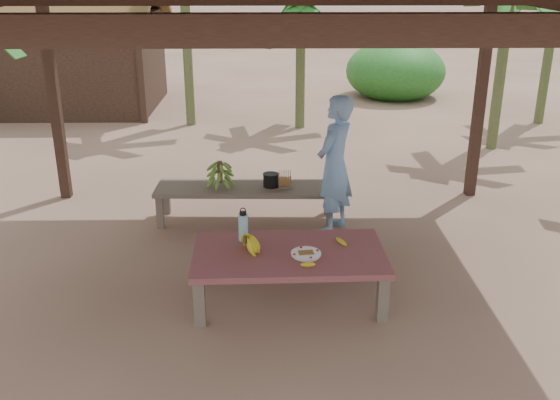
{
  "coord_description": "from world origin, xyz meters",
  "views": [
    {
      "loc": [
        0.01,
        -5.82,
        3.06
      ],
      "look_at": [
        0.11,
        0.04,
        0.8
      ],
      "focal_mm": 40.0,
      "sensor_mm": 36.0,
      "label": 1
    }
  ],
  "objects_px": {
    "work_table": "(289,258)",
    "water_flask": "(243,226)",
    "woman": "(335,165)",
    "ripe_banana_bunch": "(245,243)",
    "plate": "(306,254)",
    "cooking_pot": "(271,180)",
    "bench": "(245,191)"
  },
  "relations": [
    {
      "from": "water_flask",
      "to": "bench",
      "type": "bearing_deg",
      "value": 91.4
    },
    {
      "from": "plate",
      "to": "water_flask",
      "type": "distance_m",
      "value": 0.7
    },
    {
      "from": "water_flask",
      "to": "woman",
      "type": "distance_m",
      "value": 1.71
    },
    {
      "from": "work_table",
      "to": "cooking_pot",
      "type": "height_order",
      "value": "cooking_pot"
    },
    {
      "from": "water_flask",
      "to": "woman",
      "type": "relative_size",
      "value": 0.21
    },
    {
      "from": "bench",
      "to": "ripe_banana_bunch",
      "type": "xyz_separation_m",
      "value": [
        0.07,
        -1.94,
        0.19
      ]
    },
    {
      "from": "bench",
      "to": "water_flask",
      "type": "xyz_separation_m",
      "value": [
        0.04,
        -1.68,
        0.25
      ]
    },
    {
      "from": "plate",
      "to": "cooking_pot",
      "type": "relative_size",
      "value": 1.49
    },
    {
      "from": "work_table",
      "to": "water_flask",
      "type": "distance_m",
      "value": 0.56
    },
    {
      "from": "bench",
      "to": "ripe_banana_bunch",
      "type": "distance_m",
      "value": 1.95
    },
    {
      "from": "cooking_pot",
      "to": "ripe_banana_bunch",
      "type": "bearing_deg",
      "value": -97.33
    },
    {
      "from": "plate",
      "to": "water_flask",
      "type": "height_order",
      "value": "water_flask"
    },
    {
      "from": "ripe_banana_bunch",
      "to": "work_table",
      "type": "bearing_deg",
      "value": -1.97
    },
    {
      "from": "bench",
      "to": "woman",
      "type": "xyz_separation_m",
      "value": [
        1.06,
        -0.32,
        0.43
      ]
    },
    {
      "from": "work_table",
      "to": "bench",
      "type": "bearing_deg",
      "value": 102.17
    },
    {
      "from": "ripe_banana_bunch",
      "to": "woman",
      "type": "height_order",
      "value": "woman"
    },
    {
      "from": "ripe_banana_bunch",
      "to": "plate",
      "type": "relative_size",
      "value": 1.0
    },
    {
      "from": "work_table",
      "to": "ripe_banana_bunch",
      "type": "distance_m",
      "value": 0.44
    },
    {
      "from": "water_flask",
      "to": "woman",
      "type": "xyz_separation_m",
      "value": [
        1.02,
        1.36,
        0.18
      ]
    },
    {
      "from": "work_table",
      "to": "plate",
      "type": "relative_size",
      "value": 6.5
    },
    {
      "from": "bench",
      "to": "cooking_pot",
      "type": "height_order",
      "value": "cooking_pot"
    },
    {
      "from": "ripe_banana_bunch",
      "to": "plate",
      "type": "height_order",
      "value": "ripe_banana_bunch"
    },
    {
      "from": "water_flask",
      "to": "cooking_pot",
      "type": "bearing_deg",
      "value": 80.7
    },
    {
      "from": "cooking_pot",
      "to": "work_table",
      "type": "bearing_deg",
      "value": -85.22
    },
    {
      "from": "ripe_banana_bunch",
      "to": "woman",
      "type": "bearing_deg",
      "value": 58.49
    },
    {
      "from": "woman",
      "to": "ripe_banana_bunch",
      "type": "bearing_deg",
      "value": 0.92
    },
    {
      "from": "plate",
      "to": "cooking_pot",
      "type": "height_order",
      "value": "cooking_pot"
    },
    {
      "from": "ripe_banana_bunch",
      "to": "bench",
      "type": "bearing_deg",
      "value": 91.98
    },
    {
      "from": "work_table",
      "to": "plate",
      "type": "height_order",
      "value": "plate"
    },
    {
      "from": "bench",
      "to": "woman",
      "type": "height_order",
      "value": "woman"
    },
    {
      "from": "bench",
      "to": "water_flask",
      "type": "bearing_deg",
      "value": -87.08
    },
    {
      "from": "bench",
      "to": "plate",
      "type": "bearing_deg",
      "value": -71.26
    }
  ]
}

